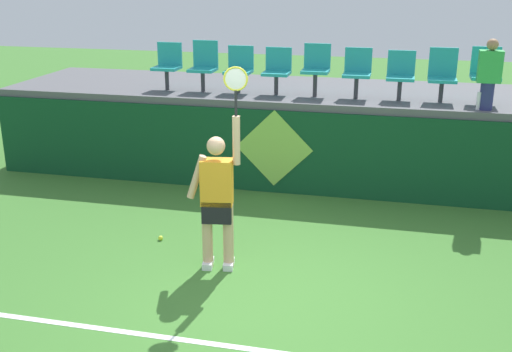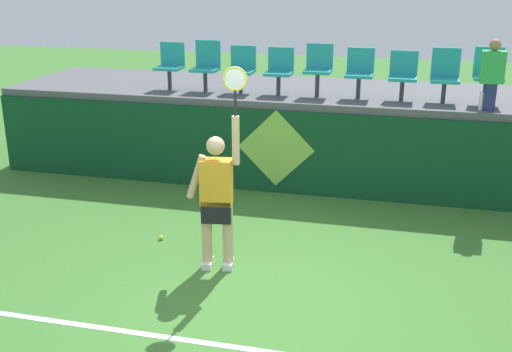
{
  "view_description": "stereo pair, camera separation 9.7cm",
  "coord_description": "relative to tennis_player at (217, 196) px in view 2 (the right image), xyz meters",
  "views": [
    {
      "loc": [
        1.36,
        -6.05,
        3.57
      ],
      "look_at": [
        -0.35,
        1.25,
        1.04
      ],
      "focal_mm": 43.84,
      "sensor_mm": 36.0,
      "label": 1
    },
    {
      "loc": [
        1.46,
        -6.03,
        3.57
      ],
      "look_at": [
        -0.35,
        1.25,
        1.04
      ],
      "focal_mm": 43.84,
      "sensor_mm": 36.0,
      "label": 2
    }
  ],
  "objects": [
    {
      "name": "stadium_chair_2",
      "position": [
        -0.65,
        3.54,
        0.99
      ],
      "size": [
        0.44,
        0.42,
        0.78
      ],
      "color": "#38383D",
      "rests_on": "spectator_platform"
    },
    {
      "name": "ground_plane",
      "position": [
        0.69,
        -0.69,
        -0.94
      ],
      "size": [
        40.0,
        40.0,
        0.0
      ],
      "primitive_type": "plane",
      "color": "#3D752D"
    },
    {
      "name": "stadium_chair_5",
      "position": [
        1.34,
        3.54,
        1.01
      ],
      "size": [
        0.44,
        0.42,
        0.8
      ],
      "color": "#38383D",
      "rests_on": "spectator_platform"
    },
    {
      "name": "spectator_0",
      "position": [
        3.31,
        3.08,
        1.1
      ],
      "size": [
        0.34,
        0.2,
        1.06
      ],
      "color": "navy",
      "rests_on": "spectator_platform"
    },
    {
      "name": "stadium_chair_4",
      "position": [
        0.66,
        3.54,
        1.05
      ],
      "size": [
        0.44,
        0.42,
        0.85
      ],
      "color": "#38383D",
      "rests_on": "spectator_platform"
    },
    {
      "name": "court_baseline_stripe",
      "position": [
        0.69,
        -1.63,
        -0.94
      ],
      "size": [
        10.02,
        0.08,
        0.01
      ],
      "primitive_type": "cube",
      "color": "white",
      "rests_on": "ground_plane"
    },
    {
      "name": "stadium_chair_1",
      "position": [
        -1.28,
        3.55,
        1.02
      ],
      "size": [
        0.44,
        0.42,
        0.85
      ],
      "color": "#38383D",
      "rests_on": "spectator_platform"
    },
    {
      "name": "stadium_chair_6",
      "position": [
        2.03,
        3.54,
        0.99
      ],
      "size": [
        0.44,
        0.42,
        0.78
      ],
      "color": "#38383D",
      "rests_on": "spectator_platform"
    },
    {
      "name": "tennis_ball",
      "position": [
        -1.0,
        0.57,
        -0.91
      ],
      "size": [
        0.07,
        0.07,
        0.07
      ],
      "primitive_type": "sphere",
      "color": "#D1E533",
      "rests_on": "ground_plane"
    },
    {
      "name": "stadium_chair_0",
      "position": [
        -1.93,
        3.54,
        1.01
      ],
      "size": [
        0.44,
        0.42,
        0.8
      ],
      "color": "#38383D",
      "rests_on": "spectator_platform"
    },
    {
      "name": "stadium_chair_7",
      "position": [
        2.68,
        3.55,
        1.01
      ],
      "size": [
        0.44,
        0.42,
        0.84
      ],
      "color": "#38383D",
      "rests_on": "spectator_platform"
    },
    {
      "name": "tennis_player",
      "position": [
        0.0,
        0.0,
        0.0
      ],
      "size": [
        0.75,
        0.32,
        2.5
      ],
      "color": "white",
      "rests_on": "ground_plane"
    },
    {
      "name": "water_bottle",
      "position": [
        3.2,
        3.05,
        0.69
      ],
      "size": [
        0.06,
        0.06,
        0.27
      ],
      "primitive_type": "cylinder",
      "color": "white",
      "rests_on": "spectator_platform"
    },
    {
      "name": "spectator_platform",
      "position": [
        0.69,
        4.12,
        0.5
      ],
      "size": [
        11.13,
        2.55,
        0.12
      ],
      "primitive_type": "cube",
      "color": "#56565B",
      "rests_on": "court_back_wall"
    },
    {
      "name": "wall_signage_mount",
      "position": [
        0.12,
        2.79,
        -0.94
      ],
      "size": [
        1.27,
        0.01,
        1.4
      ],
      "color": "#0F4223",
      "rests_on": "ground_plane"
    },
    {
      "name": "stadium_chair_8",
      "position": [
        3.31,
        3.54,
        1.05
      ],
      "size": [
        0.44,
        0.42,
        0.87
      ],
      "color": "#38383D",
      "rests_on": "spectator_platform"
    },
    {
      "name": "court_back_wall",
      "position": [
        0.69,
        2.89,
        -0.25
      ],
      "size": [
        11.13,
        0.2,
        1.38
      ],
      "primitive_type": "cube",
      "color": "#0F4223",
      "rests_on": "ground_plane"
    },
    {
      "name": "stadium_chair_3",
      "position": [
        0.01,
        3.54,
        0.99
      ],
      "size": [
        0.44,
        0.42,
        0.77
      ],
      "color": "#38383D",
      "rests_on": "spectator_platform"
    }
  ]
}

